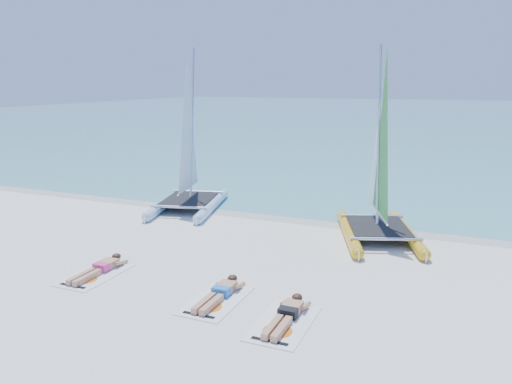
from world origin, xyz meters
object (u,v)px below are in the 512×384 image
at_px(sunbather_c, 287,314).
at_px(sunbather_b, 220,292).
at_px(towel_a, 95,275).
at_px(towel_b, 216,300).
at_px(catamaran_blue, 188,160).
at_px(sunbather_a, 100,268).
at_px(catamaran_yellow, 378,175).
at_px(towel_c, 284,323).

bearing_deg(sunbather_c, sunbather_b, 166.30).
height_order(towel_a, towel_b, same).
distance_m(catamaran_blue, sunbather_a, 6.62).
xyz_separation_m(catamaran_blue, towel_b, (4.50, -6.65, -1.76)).
distance_m(catamaran_yellow, sunbather_b, 6.55).
bearing_deg(catamaran_blue, sunbather_a, -93.11).
relative_size(towel_a, towel_b, 1.00).
relative_size(catamaran_yellow, towel_c, 3.13).
distance_m(towel_c, sunbather_c, 0.22).
xyz_separation_m(catamaran_yellow, sunbather_a, (-5.61, -5.75, -1.71)).
distance_m(catamaran_blue, towel_a, 6.83).
bearing_deg(catamaran_yellow, sunbather_b, -130.59).
bearing_deg(towel_c, sunbather_c, 90.00).
relative_size(catamaran_yellow, towel_b, 3.13).
bearing_deg(sunbather_a, catamaran_blue, 100.56).
height_order(catamaran_yellow, towel_c, catamaran_yellow).
height_order(towel_a, towel_c, same).
xyz_separation_m(catamaran_yellow, sunbather_b, (-2.29, -5.90, -1.71)).
xyz_separation_m(towel_b, sunbather_b, (-0.00, 0.19, 0.11)).
height_order(sunbather_a, sunbather_b, same).
xyz_separation_m(sunbather_b, towel_c, (1.66, -0.60, -0.11)).
xyz_separation_m(towel_a, sunbather_a, (0.00, 0.19, 0.11)).
bearing_deg(sunbather_b, sunbather_a, 177.34).
distance_m(catamaran_blue, towel_b, 8.22).
xyz_separation_m(sunbather_b, sunbather_c, (1.66, -0.40, 0.00)).
bearing_deg(sunbather_b, towel_a, -179.35).
relative_size(catamaran_blue, catamaran_yellow, 1.02).
distance_m(catamaran_yellow, towel_b, 6.76).
xyz_separation_m(sunbather_a, towel_b, (3.32, -0.35, -0.11)).
height_order(catamaran_blue, catamaran_yellow, catamaran_blue).
height_order(catamaran_blue, towel_b, catamaran_blue).
relative_size(catamaran_yellow, sunbather_c, 3.36).
bearing_deg(catamaran_yellow, sunbather_c, -115.07).
bearing_deg(towel_a, sunbather_b, 0.65).
distance_m(catamaran_yellow, towel_c, 6.77).
relative_size(towel_b, sunbather_c, 1.07).
xyz_separation_m(sunbather_a, towel_c, (4.98, -0.75, -0.11)).
bearing_deg(towel_b, catamaran_blue, 124.09).
bearing_deg(sunbather_a, towel_c, -8.57).
distance_m(sunbather_b, sunbather_c, 1.71).
relative_size(towel_b, towel_c, 1.00).
relative_size(towel_a, sunbather_b, 1.07).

